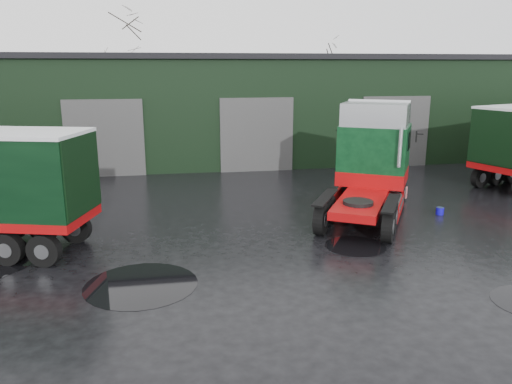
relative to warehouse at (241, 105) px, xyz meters
The scene contains 8 objects.
ground 20.35m from the warehouse, 95.71° to the right, with size 100.00×100.00×0.00m, color black.
warehouse is the anchor object (origin of this frame).
hero_tractor 15.73m from the warehouse, 80.84° to the right, with size 2.93×6.90×4.29m, color black, non-canonical shape.
wash_bucket 16.77m from the warehouse, 70.10° to the right, with size 0.30×0.30×0.28m, color #1008BC.
tree_back_a 12.90m from the warehouse, 128.66° to the left, with size 4.40×4.40×9.50m, color black, non-canonical shape.
tree_back_b 12.82m from the warehouse, 51.34° to the left, with size 4.40×4.40×7.50m, color black, non-canonical shape.
puddle_0 21.16m from the warehouse, 105.43° to the right, with size 2.99×2.99×0.01m, color black.
puddle_1 18.65m from the warehouse, 86.63° to the right, with size 1.95×1.95×0.01m, color black.
Camera 1 is at (-2.64, -12.70, 5.61)m, focal length 35.00 mm.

